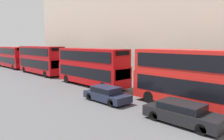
{
  "coord_description": "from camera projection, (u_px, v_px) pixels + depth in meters",
  "views": [
    {
      "loc": [
        -13.71,
        -0.85,
        4.87
      ],
      "look_at": [
        0.48,
        14.23,
        2.33
      ],
      "focal_mm": 35.0,
      "sensor_mm": 36.0,
      "label": 1
    }
  ],
  "objects": [
    {
      "name": "bus_third_in_queue",
      "position": [
        41.0,
        59.0,
        34.34
      ],
      "size": [
        2.59,
        10.85,
        4.4
      ],
      "color": "#A80F14",
      "rests_on": "ground"
    },
    {
      "name": "bus_leading",
      "position": [
        207.0,
        78.0,
        15.4
      ],
      "size": [
        2.59,
        11.46,
        4.4
      ],
      "color": "red",
      "rests_on": "ground"
    },
    {
      "name": "bus_second_in_queue",
      "position": [
        91.0,
        65.0,
        24.98
      ],
      "size": [
        2.59,
        10.14,
        4.28
      ],
      "color": "#B20C0F",
      "rests_on": "ground"
    },
    {
      "name": "bus_trailing",
      "position": [
        12.0,
        56.0,
        43.75
      ],
      "size": [
        2.59,
        11.2,
        4.15
      ],
      "color": "#A80F14",
      "rests_on": "ground"
    },
    {
      "name": "car_hatchback",
      "position": [
        106.0,
        94.0,
        18.25
      ],
      "size": [
        1.75,
        4.25,
        1.28
      ],
      "color": "#1E2338",
      "rests_on": "ground"
    },
    {
      "name": "car_dark_sedan",
      "position": [
        182.0,
        112.0,
        13.24
      ],
      "size": [
        1.86,
        4.76,
        1.31
      ],
      "color": "black",
      "rests_on": "ground"
    }
  ]
}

